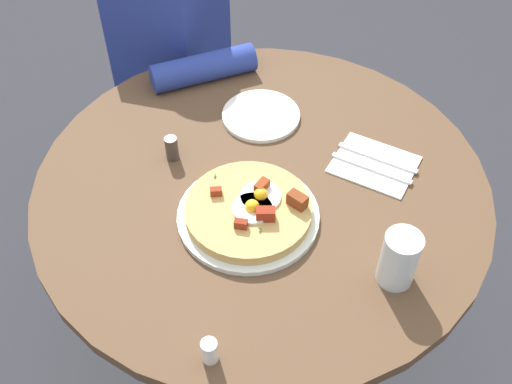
{
  "coord_description": "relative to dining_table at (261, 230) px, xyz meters",
  "views": [
    {
      "loc": [
        -0.86,
        -0.21,
        1.65
      ],
      "look_at": [
        -0.05,
        -0.0,
        0.73
      ],
      "focal_mm": 42.87,
      "sensor_mm": 36.0,
      "label": 1
    }
  ],
  "objects": [
    {
      "name": "ground_plane",
      "position": [
        0.0,
        0.0,
        -0.55
      ],
      "size": [
        6.0,
        6.0,
        0.0
      ],
      "primitive_type": "plane",
      "color": "#2D2D33"
    },
    {
      "name": "dining_table",
      "position": [
        0.0,
        0.0,
        0.0
      ],
      "size": [
        0.96,
        0.96,
        0.71
      ],
      "color": "brown",
      "rests_on": "ground_plane"
    },
    {
      "name": "person_seated",
      "position": [
        0.53,
        0.39,
        -0.04
      ],
      "size": [
        0.52,
        0.43,
        1.14
      ],
      "color": "#2D2D33",
      "rests_on": "ground_plane"
    },
    {
      "name": "pizza_plate",
      "position": [
        -0.11,
        -0.0,
        0.17
      ],
      "size": [
        0.28,
        0.28,
        0.01
      ],
      "primitive_type": "cylinder",
      "color": "silver",
      "rests_on": "dining_table"
    },
    {
      "name": "breakfast_pizza",
      "position": [
        -0.1,
        -0.01,
        0.19
      ],
      "size": [
        0.25,
        0.25,
        0.05
      ],
      "color": "tan",
      "rests_on": "pizza_plate"
    },
    {
      "name": "bread_plate",
      "position": [
        0.2,
        0.05,
        0.17
      ],
      "size": [
        0.18,
        0.18,
        0.01
      ],
      "primitive_type": "cylinder",
      "color": "white",
      "rests_on": "dining_table"
    },
    {
      "name": "napkin",
      "position": [
        0.1,
        -0.22,
        0.17
      ],
      "size": [
        0.18,
        0.2,
        0.0
      ],
      "primitive_type": "cube",
      "rotation": [
        0.0,
        0.0,
        1.33
      ],
      "color": "white",
      "rests_on": "dining_table"
    },
    {
      "name": "fork",
      "position": [
        0.12,
        -0.23,
        0.17
      ],
      "size": [
        0.06,
        0.18,
        0.0
      ],
      "primitive_type": "cube",
      "rotation": [
        0.0,
        0.0,
        1.33
      ],
      "color": "silver",
      "rests_on": "napkin"
    },
    {
      "name": "knife",
      "position": [
        0.09,
        -0.22,
        0.17
      ],
      "size": [
        0.06,
        0.18,
        0.0
      ],
      "primitive_type": "cube",
      "rotation": [
        0.0,
        0.0,
        1.33
      ],
      "color": "silver",
      "rests_on": "napkin"
    },
    {
      "name": "water_glass",
      "position": [
        -0.18,
        -0.3,
        0.23
      ],
      "size": [
        0.07,
        0.07,
        0.11
      ],
      "primitive_type": "cylinder",
      "color": "silver",
      "rests_on": "dining_table"
    },
    {
      "name": "salt_shaker",
      "position": [
        -0.42,
        -0.02,
        0.19
      ],
      "size": [
        0.03,
        0.03,
        0.05
      ],
      "primitive_type": "cylinder",
      "color": "white",
      "rests_on": "dining_table"
    },
    {
      "name": "pepper_shaker",
      "position": [
        0.02,
        0.2,
        0.2
      ],
      "size": [
        0.03,
        0.03,
        0.06
      ],
      "primitive_type": "cylinder",
      "color": "#3F3833",
      "rests_on": "dining_table"
    }
  ]
}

